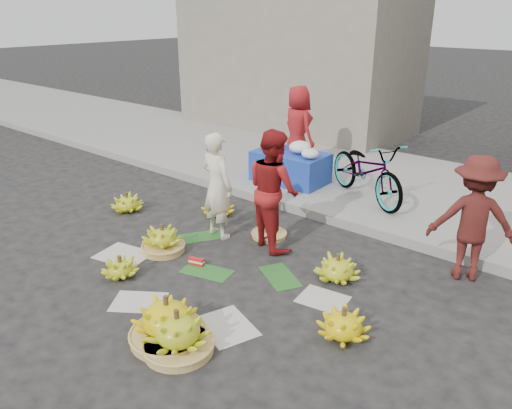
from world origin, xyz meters
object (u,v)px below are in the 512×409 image
Objects in this scene: banana_bunch_4 at (343,324)px; vendor_cream at (217,186)px; flower_table at (291,165)px; bicycle at (367,170)px; banana_bunch_0 at (163,240)px.

vendor_cream is at bearing 160.26° from banana_bunch_4.
banana_bunch_4 is 0.44× the size of flower_table.
banana_bunch_4 is at bearing -49.88° from flower_table.
vendor_cream reaches higher than bicycle.
banana_bunch_0 is at bearing 178.19° from banana_bunch_4.
flower_table is at bearing 120.04° from bicycle.
bicycle is (-1.59, 3.42, 0.49)m from banana_bunch_4.
bicycle is at bearing 68.53° from banana_bunch_0.
banana_bunch_0 is at bearing -173.48° from bicycle.
banana_bunch_0 is 0.43× the size of flower_table.
banana_bunch_0 is 0.37× the size of vendor_cream.
vendor_cream is at bearing -82.41° from flower_table.
banana_bunch_4 is at bearing 167.10° from vendor_cream.
vendor_cream is at bearing 75.64° from banana_bunch_0.
banana_bunch_4 is (2.90, -0.09, -0.02)m from banana_bunch_0.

